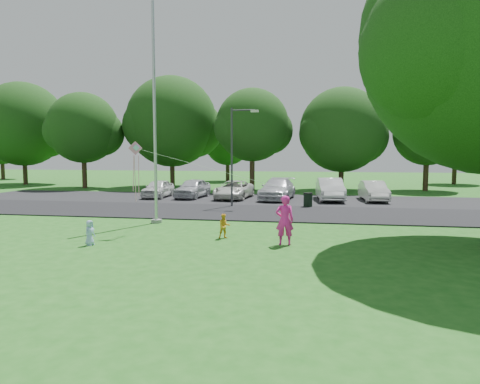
% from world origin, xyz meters
% --- Properties ---
extents(ground, '(120.00, 120.00, 0.00)m').
position_xyz_m(ground, '(0.00, 0.00, 0.00)').
color(ground, '#1D5E18').
rests_on(ground, ground).
extents(park_road, '(60.00, 6.00, 0.06)m').
position_xyz_m(park_road, '(0.00, 9.00, 0.03)').
color(park_road, black).
rests_on(park_road, ground).
extents(parking_strip, '(42.00, 7.00, 0.06)m').
position_xyz_m(parking_strip, '(0.00, 15.50, 0.03)').
color(parking_strip, black).
rests_on(parking_strip, ground).
extents(flagpole, '(0.50, 0.50, 10.00)m').
position_xyz_m(flagpole, '(-3.50, 5.00, 4.17)').
color(flagpole, '#B7BABF').
rests_on(flagpole, ground).
extents(street_lamp, '(1.66, 0.24, 5.90)m').
position_xyz_m(street_lamp, '(-0.91, 11.37, 3.54)').
color(street_lamp, '#3F3F44').
rests_on(street_lamp, ground).
extents(trash_can, '(0.56, 0.56, 0.88)m').
position_xyz_m(trash_can, '(3.37, 11.85, 0.44)').
color(trash_can, black).
rests_on(trash_can, ground).
extents(tree_row, '(64.35, 11.94, 10.88)m').
position_xyz_m(tree_row, '(1.59, 24.23, 5.71)').
color(tree_row, '#332316').
rests_on(tree_row, ground).
extents(horizon_trees, '(77.46, 7.20, 7.02)m').
position_xyz_m(horizon_trees, '(4.06, 33.88, 4.30)').
color(horizon_trees, '#332316').
rests_on(horizon_trees, ground).
extents(parked_cars, '(16.54, 5.10, 1.49)m').
position_xyz_m(parked_cars, '(0.15, 15.47, 0.74)').
color(parked_cars, silver).
rests_on(parked_cars, ground).
extents(woman, '(0.70, 0.52, 1.77)m').
position_xyz_m(woman, '(2.70, 1.25, 0.88)').
color(woman, '#FF21A3').
rests_on(woman, ground).
extents(child_yellow, '(0.57, 0.52, 0.95)m').
position_xyz_m(child_yellow, '(0.36, 1.99, 0.47)').
color(child_yellow, yellow).
rests_on(child_yellow, ground).
extents(child_blue, '(0.35, 0.48, 0.89)m').
position_xyz_m(child_blue, '(-4.06, 0.00, 0.45)').
color(child_blue, '#A1BBF8').
rests_on(child_blue, ground).
extents(kite, '(6.23, 1.24, 2.43)m').
position_xyz_m(kite, '(-3.10, 2.21, 2.97)').
color(kite, pink).
rests_on(kite, ground).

